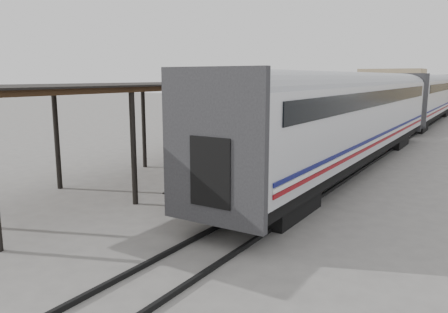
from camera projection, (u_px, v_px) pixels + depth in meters
ground at (200, 196)px, 16.35m from camera, size 160.00×160.00×0.00m
train at (428, 95)px, 42.32m from camera, size 3.45×76.01×4.01m
canopy at (329, 82)px, 37.38m from camera, size 4.90×64.30×4.15m
rails at (426, 122)px, 42.96m from camera, size 1.54×150.00×0.12m
building_left at (391, 84)px, 89.31m from camera, size 12.00×8.00×6.00m
baggage_cart at (205, 185)px, 15.44m from camera, size 1.84×2.64×0.86m
suitcase_stack at (209, 171)px, 15.70m from camera, size 1.45×1.17×0.60m
luggage_tug at (289, 131)px, 30.86m from camera, size 1.16×1.67×1.37m
porter at (200, 160)px, 14.59m from camera, size 0.52×0.66×1.61m
pedestrian at (308, 125)px, 32.13m from camera, size 1.17×0.76×1.85m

